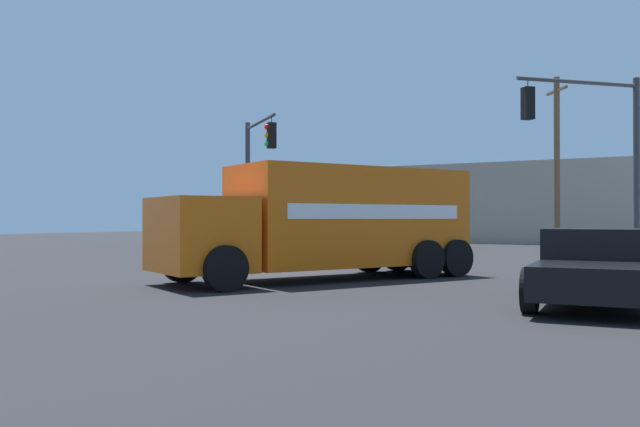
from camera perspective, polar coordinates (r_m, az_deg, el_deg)
ground_plane at (r=18.02m, az=-1.45°, el=-5.41°), size 100.00×100.00×0.00m
delivery_truck at (r=17.16m, az=0.79°, el=-0.64°), size 6.03×8.58×2.87m
traffic_light_primary at (r=22.03m, az=22.76°, el=5.82°), size 3.04×3.19×5.78m
traffic_light_secondary at (r=27.08m, az=-5.56°, el=4.11°), size 3.25×2.73×5.62m
pickup_black at (r=13.25m, az=22.84°, el=-4.03°), size 2.62×5.35×1.38m
utility_pole at (r=36.49m, az=19.60°, el=4.33°), size 1.38×1.85×8.85m
building_backdrop at (r=44.67m, az=17.91°, el=0.83°), size 20.71×6.00×5.03m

